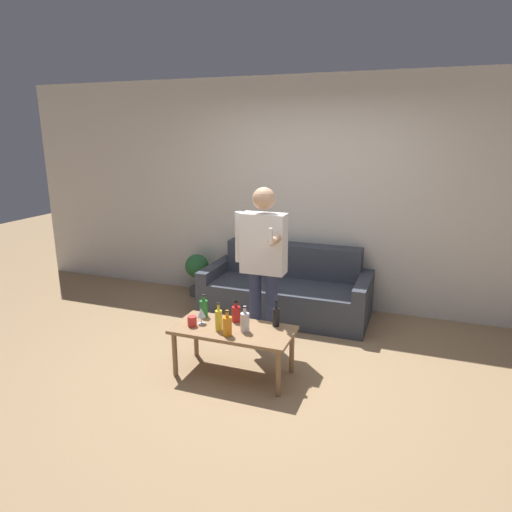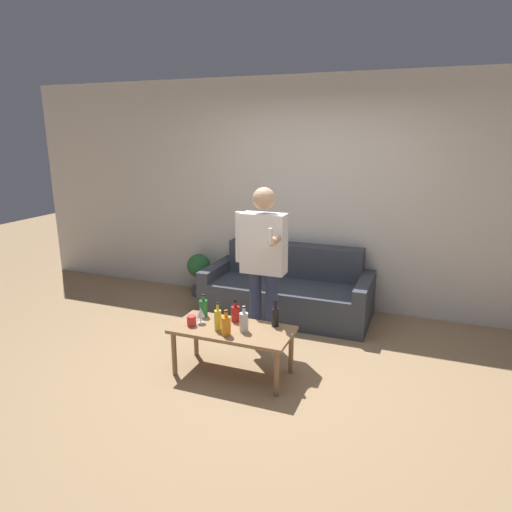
% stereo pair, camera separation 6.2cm
% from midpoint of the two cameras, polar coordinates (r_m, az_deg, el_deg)
% --- Properties ---
extents(ground_plane, '(16.00, 16.00, 0.00)m').
position_cam_midpoint_polar(ground_plane, '(4.10, -0.24, -15.08)').
color(ground_plane, '#997A56').
extents(wall_back, '(8.00, 0.06, 2.70)m').
position_cam_midpoint_polar(wall_back, '(5.48, 7.05, 7.59)').
color(wall_back, silver).
rests_on(wall_back, ground_plane).
extents(couch, '(1.90, 0.85, 0.78)m').
position_cam_midpoint_polar(couch, '(5.35, 3.57, -4.32)').
color(couch, '#383D47').
rests_on(couch, ground_plane).
extents(coffee_table, '(1.04, 0.50, 0.43)m').
position_cam_midpoint_polar(coffee_table, '(4.00, -3.30, -9.69)').
color(coffee_table, '#8E6B47').
rests_on(coffee_table, ground_plane).
extents(bottle_orange, '(0.08, 0.08, 0.22)m').
position_cam_midpoint_polar(bottle_orange, '(3.82, -4.08, -8.66)').
color(bottle_orange, orange).
rests_on(bottle_orange, coffee_table).
extents(bottle_green, '(0.06, 0.06, 0.23)m').
position_cam_midpoint_polar(bottle_green, '(3.98, 2.06, -7.56)').
color(bottle_green, black).
rests_on(bottle_green, coffee_table).
extents(bottle_dark, '(0.08, 0.08, 0.23)m').
position_cam_midpoint_polar(bottle_dark, '(3.88, -1.87, -8.18)').
color(bottle_dark, silver).
rests_on(bottle_dark, coffee_table).
extents(bottle_yellow, '(0.06, 0.06, 0.25)m').
position_cam_midpoint_polar(bottle_yellow, '(3.91, -5.14, -7.93)').
color(bottle_yellow, yellow).
rests_on(bottle_yellow, coffee_table).
extents(bottle_red, '(0.07, 0.07, 0.21)m').
position_cam_midpoint_polar(bottle_red, '(4.21, -6.97, -6.45)').
color(bottle_red, '#23752D').
rests_on(bottle_red, coffee_table).
extents(bottle_clear, '(0.08, 0.08, 0.19)m').
position_cam_midpoint_polar(bottle_clear, '(4.09, -2.95, -7.18)').
color(bottle_clear, '#B21E1E').
rests_on(bottle_clear, coffee_table).
extents(wine_glass_near, '(0.07, 0.07, 0.15)m').
position_cam_midpoint_polar(wine_glass_near, '(4.06, -7.29, -7.10)').
color(wine_glass_near, silver).
rests_on(wine_glass_near, coffee_table).
extents(cup_on_table, '(0.08, 0.08, 0.09)m').
position_cam_midpoint_polar(cup_on_table, '(4.04, -8.43, -8.06)').
color(cup_on_table, red).
rests_on(cup_on_table, coffee_table).
extents(person_standing_front, '(0.50, 0.42, 1.58)m').
position_cam_midpoint_polar(person_standing_front, '(4.33, 0.46, -0.05)').
color(person_standing_front, navy).
rests_on(person_standing_front, ground_plane).
extents(potted_plant, '(0.30, 0.30, 0.55)m').
position_cam_midpoint_polar(potted_plant, '(5.96, -7.69, -1.70)').
color(potted_plant, '#4C4C51').
rests_on(potted_plant, ground_plane).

